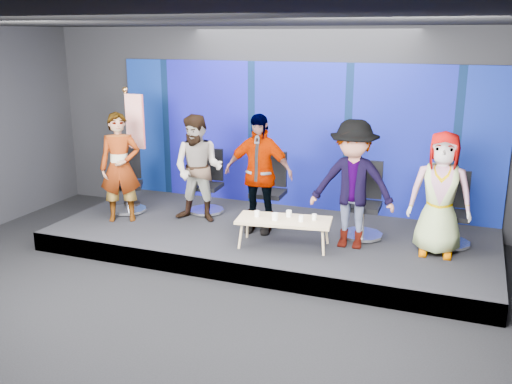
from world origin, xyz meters
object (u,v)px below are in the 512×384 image
Objects in this scene: mug_a at (257,214)px; coffee_table at (284,221)px; mug_b at (275,217)px; flag_stand at (133,145)px; chair_c at (269,199)px; panelist_d at (353,185)px; panelist_a at (120,167)px; panelist_c at (258,173)px; chair_d at (363,213)px; mug_e at (314,217)px; chair_e at (451,221)px; mug_d at (301,219)px; chair_a at (128,191)px; panelist_b at (198,169)px; panelist_e at (440,194)px; chair_b at (207,192)px; mug_c at (289,214)px.

coffee_table is at bearing 4.85° from mug_a.
coffee_table is at bearing 42.12° from mug_b.
flag_stand reaches higher than mug_b.
chair_c is 0.62× the size of panelist_d.
panelist_a is 3.88m from panelist_d.
chair_d is (1.61, 0.35, -0.56)m from panelist_c.
mug_e is at bearing 17.16° from coffee_table.
chair_e is (5.26, 0.78, -0.56)m from panelist_a.
chair_c is 0.80× the size of coffee_table.
mug_a is at bearing -33.60° from panelist_a.
chair_a is at bearing 168.52° from mug_d.
panelist_c is 1.61× the size of chair_d.
panelist_d reaches higher than coffee_table.
chair_c is 10.73× the size of mug_b.
chair_d is at bearing 0.14° from panelist_b.
coffee_table is (0.61, -1.03, 0.01)m from chair_c.
panelist_e is 21.08× the size of mug_e.
coffee_table is (-1.01, -0.87, 0.01)m from chair_d.
mug_d is at bearing -136.69° from mug_e.
mug_e is (0.42, 0.13, 0.08)m from coffee_table.
panelist_a is 5.11m from panelist_e.
flag_stand is at bearing 76.22° from panelist_a.
mug_e is at bearing -156.45° from panelist_d.
panelist_d is 20.83× the size of mug_a.
panelist_e reaches higher than chair_c.
panelist_b is at bearing 166.43° from mug_e.
chair_b is at bearing 172.78° from chair_d.
panelist_a reaches higher than chair_b.
chair_a is 5.47m from chair_e.
coffee_table is at bearing -14.88° from flag_stand.
panelist_b is 1.54× the size of chair_c.
mug_a is at bearing -82.44° from chair_c.
flag_stand is (-1.32, -0.25, 0.79)m from chair_b.
panelist_d is at bearing -158.03° from chair_e.
mug_e is at bearing -29.44° from panelist_a.
panelist_c is at bearing 159.23° from mug_e.
mug_a is at bearing 168.49° from mug_b.
panelist_a reaches higher than coffee_table.
panelist_c reaches higher than mug_e.
chair_a is at bearing 174.11° from panelist_d.
chair_b is at bearing 171.77° from chair_c.
panelist_b is at bearing 163.58° from mug_c.
chair_c is 12.10× the size of mug_c.
mug_e is at bearing -169.76° from panelist_e.
chair_a reaches higher than mug_a.
panelist_d is at bearing 30.20° from mug_d.
chair_a is 0.63× the size of panelist_b.
chair_b reaches higher than mug_d.
mug_d is at bearing -22.96° from panelist_b.
coffee_table is at bearing -36.76° from chair_b.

